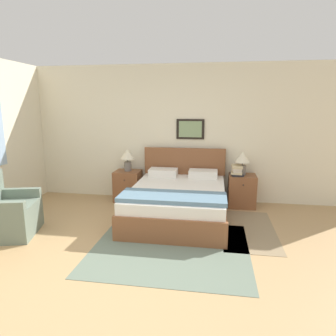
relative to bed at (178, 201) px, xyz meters
The scene contains 15 objects.
ground_plane 1.89m from the bed, 97.05° to the right, with size 16.00×16.00×0.00m, color tan.
wall_back 1.49m from the bed, 102.02° to the left, with size 7.90×0.09×2.60m.
area_rug_main 1.14m from the bed, 87.91° to the right, with size 2.02×1.78×0.01m.
area_rug_bedside 1.20m from the bed, 16.31° to the right, with size 0.78×1.58×0.01m.
bed is the anchor object (origin of this frame).
armchair 2.55m from the bed, 155.94° to the right, with size 0.84×0.91×0.90m.
nightstand_near_window 1.34m from the bed, 144.49° to the left, with size 0.49×0.46×0.59m.
nightstand_by_door 1.34m from the bed, 35.51° to the left, with size 0.49×0.46×0.59m.
table_lamp_near_window 1.46m from the bed, 143.74° to the left, with size 0.27×0.27×0.43m.
table_lamp_by_door 1.46m from the bed, 36.45° to the left, with size 0.27×0.27×0.43m.
book_thick_bottom 1.26m from the bed, 36.85° to the left, with size 0.24×0.30×0.03m.
book_hardcover_middle 1.27m from the bed, 36.85° to the left, with size 0.23×0.25×0.03m.
book_novel_upper 1.28m from the bed, 36.85° to the left, with size 0.16×0.22×0.04m.
book_slim_near_top 1.29m from the bed, 36.85° to the left, with size 0.16×0.25×0.04m.
book_paperback_top 1.31m from the bed, 36.85° to the left, with size 0.19×0.27×0.04m.
Camera 1 is at (0.81, -2.83, 1.83)m, focal length 32.00 mm.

